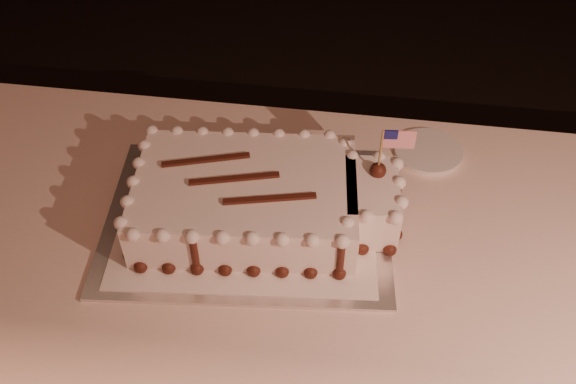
# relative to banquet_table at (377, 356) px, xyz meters

# --- Properties ---
(room_shell) EXTENTS (6.10, 8.10, 2.90)m
(room_shell) POSITION_rel_banquet_table_xyz_m (0.00, -0.60, 1.02)
(room_shell) COLOR black
(room_shell) RESTS_ON ground
(banquet_table) EXTENTS (2.40, 0.80, 0.75)m
(banquet_table) POSITION_rel_banquet_table_xyz_m (0.00, 0.00, 0.00)
(banquet_table) COLOR #FFD4C5
(banquet_table) RESTS_ON ground
(cake_board) EXTENTS (0.59, 0.46, 0.01)m
(cake_board) POSITION_rel_banquet_table_xyz_m (-0.29, 0.04, 0.38)
(cake_board) COLOR silver
(cake_board) RESTS_ON banquet_table
(doily) EXTENTS (0.52, 0.42, 0.00)m
(doily) POSITION_rel_banquet_table_xyz_m (-0.29, 0.04, 0.38)
(doily) COLOR white
(doily) RESTS_ON cake_board
(sheet_cake) EXTENTS (0.53, 0.33, 0.21)m
(sheet_cake) POSITION_rel_banquet_table_xyz_m (-0.26, 0.04, 0.43)
(sheet_cake) COLOR white
(sheet_cake) RESTS_ON doily
(side_plate) EXTENTS (0.15, 0.15, 0.01)m
(side_plate) POSITION_rel_banquet_table_xyz_m (0.06, 0.29, 0.38)
(side_plate) COLOR silver
(side_plate) RESTS_ON banquet_table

